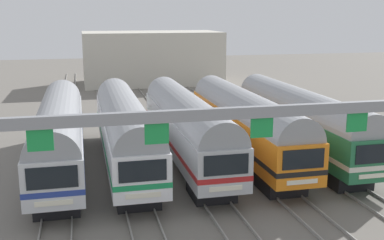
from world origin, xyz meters
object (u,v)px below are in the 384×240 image
commuter_train_white (125,128)px  commuter_train_stainless (186,124)px  commuter_train_green (300,118)px  commuter_train_silver (59,131)px  commuter_train_orange (245,121)px  catenary_gantry (261,137)px

commuter_train_white → commuter_train_stainless: size_ratio=1.00×
commuter_train_white → commuter_train_green: (12.31, 0.00, 0.00)m
commuter_train_silver → commuter_train_orange: same height
commuter_train_silver → commuter_train_white: bearing=0.0°
commuter_train_white → commuter_train_orange: same height
commuter_train_stainless → commuter_train_green: (8.20, 0.00, 0.00)m
commuter_train_silver → catenary_gantry: (8.20, -13.49, 2.56)m
commuter_train_green → catenary_gantry: 16.00m
commuter_train_stainless → commuter_train_orange: same height
commuter_train_white → commuter_train_green: bearing=0.0°
catenary_gantry → commuter_train_silver: bearing=121.3°
commuter_train_silver → commuter_train_stainless: size_ratio=1.00×
catenary_gantry → commuter_train_green: bearing=58.7°
commuter_train_orange → commuter_train_green: 4.10m
commuter_train_silver → catenary_gantry: bearing=-58.7°
commuter_train_orange → commuter_train_white: bearing=180.0°
commuter_train_stainless → commuter_train_green: bearing=0.0°
commuter_train_white → commuter_train_green: 12.31m
commuter_train_orange → commuter_train_green: size_ratio=1.00×
commuter_train_silver → commuter_train_white: same height
commuter_train_white → commuter_train_orange: size_ratio=1.00×
commuter_train_silver → commuter_train_orange: size_ratio=1.00×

